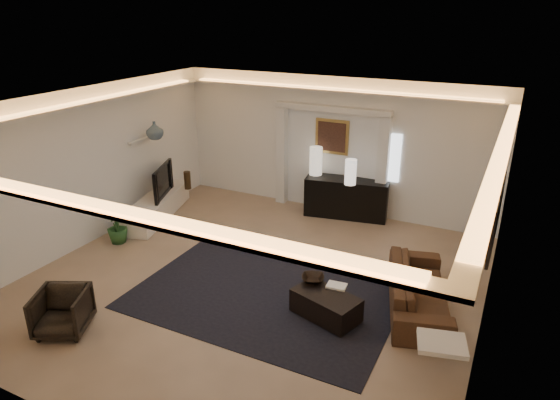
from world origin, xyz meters
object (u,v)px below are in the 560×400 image
at_px(console, 346,199).
at_px(armchair, 62,312).
at_px(coffee_table, 326,305).
at_px(sofa, 419,290).

relative_size(console, armchair, 2.54).
xyz_separation_m(coffee_table, armchair, (-3.13, -1.92, 0.11)).
bearing_deg(sofa, coffee_table, 111.08).
bearing_deg(coffee_table, console, 122.59).
distance_m(sofa, armchair, 5.09).
bearing_deg(coffee_table, sofa, 54.61).
bearing_deg(console, coffee_table, -84.93).
bearing_deg(armchair, coffee_table, 5.72).
relative_size(console, coffee_table, 1.81).
bearing_deg(coffee_table, armchair, -130.93).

